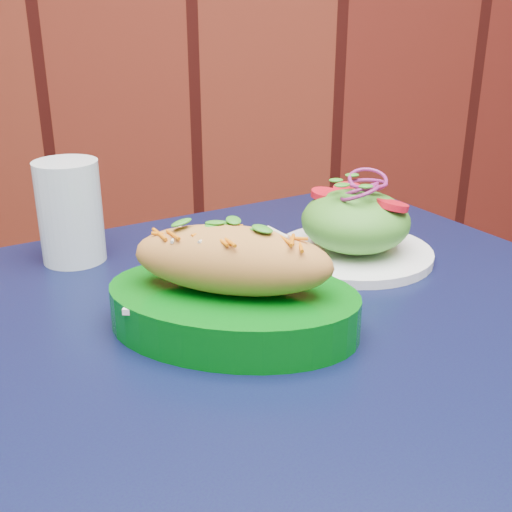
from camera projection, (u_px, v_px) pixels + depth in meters
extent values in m
cube|color=black|center=(297.00, 342.00, 0.66)|extent=(1.05, 1.05, 0.03)
cylinder|color=black|center=(339.00, 396.00, 1.22)|extent=(0.04, 0.04, 0.72)
cube|color=white|center=(233.00, 294.00, 0.64)|extent=(0.22, 0.15, 0.01)
ellipsoid|color=#D48A43|center=(232.00, 260.00, 0.63)|extent=(0.22, 0.15, 0.07)
cylinder|color=white|center=(353.00, 253.00, 0.84)|extent=(0.21, 0.21, 0.01)
ellipsoid|color=#4C992D|center=(355.00, 221.00, 0.82)|extent=(0.14, 0.14, 0.08)
cylinder|color=red|center=(393.00, 201.00, 0.79)|extent=(0.04, 0.04, 0.01)
cylinder|color=red|center=(327.00, 191.00, 0.83)|extent=(0.04, 0.04, 0.01)
cylinder|color=red|center=(348.00, 187.00, 0.85)|extent=(0.04, 0.04, 0.01)
torus|color=#861D66|center=(357.00, 188.00, 0.81)|extent=(0.05, 0.05, 0.00)
torus|color=#861D66|center=(358.00, 185.00, 0.81)|extent=(0.05, 0.05, 0.00)
torus|color=#861D66|center=(358.00, 182.00, 0.80)|extent=(0.05, 0.05, 0.00)
torus|color=#861D66|center=(358.00, 179.00, 0.80)|extent=(0.05, 0.05, 0.00)
cylinder|color=silver|center=(70.00, 212.00, 0.81)|extent=(0.08, 0.08, 0.13)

